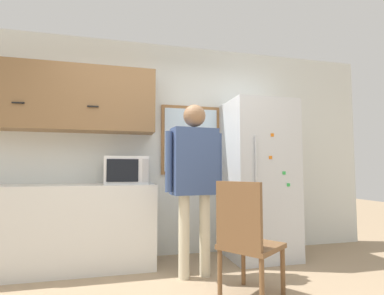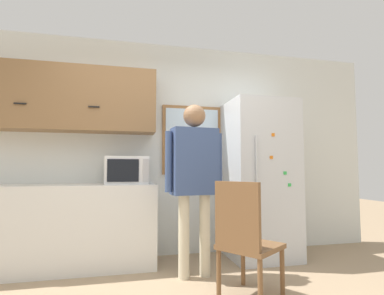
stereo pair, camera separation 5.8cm
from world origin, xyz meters
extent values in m
cube|color=silver|center=(0.00, 1.78, 1.35)|extent=(6.00, 0.06, 2.70)
cube|color=silver|center=(-1.13, 1.46, 0.45)|extent=(2.14, 0.59, 0.91)
cube|color=olive|center=(-1.13, 1.59, 1.88)|extent=(2.14, 0.34, 0.75)
cube|color=black|center=(-1.51, 1.41, 1.77)|extent=(0.12, 0.01, 0.01)
cube|color=black|center=(-0.76, 1.41, 1.77)|extent=(0.12, 0.01, 0.01)
cube|color=white|center=(-0.39, 1.45, 1.06)|extent=(0.47, 0.41, 0.31)
cube|color=black|center=(-0.43, 1.24, 1.06)|extent=(0.33, 0.01, 0.24)
cube|color=#B2B2B2|center=(-0.19, 1.24, 1.06)|extent=(0.07, 0.01, 0.25)
cylinder|color=beige|center=(0.17, 0.92, 0.41)|extent=(0.11, 0.11, 0.82)
cylinder|color=beige|center=(0.39, 0.94, 0.41)|extent=(0.11, 0.11, 0.82)
cube|color=#384C7A|center=(0.28, 0.93, 1.16)|extent=(0.49, 0.27, 0.68)
sphere|color=#8C6647|center=(0.28, 0.93, 1.63)|extent=(0.23, 0.23, 0.23)
cylinder|color=#384C7A|center=(0.01, 0.90, 1.15)|extent=(0.07, 0.07, 0.60)
cylinder|color=#384C7A|center=(0.55, 0.96, 1.15)|extent=(0.07, 0.07, 0.60)
cube|color=silver|center=(1.22, 1.39, 0.96)|extent=(0.78, 0.71, 1.91)
cylinder|color=silver|center=(1.00, 1.01, 1.11)|extent=(0.02, 0.02, 0.67)
cube|color=orange|center=(1.22, 1.03, 1.46)|extent=(0.04, 0.01, 0.04)
cube|color=green|center=(1.36, 1.03, 1.03)|extent=(0.04, 0.01, 0.04)
cube|color=orange|center=(1.19, 1.03, 1.21)|extent=(0.04, 0.01, 0.04)
cube|color=green|center=(1.41, 1.03, 0.90)|extent=(0.04, 0.01, 0.04)
cube|color=brown|center=(0.63, 0.37, 0.42)|extent=(0.62, 0.62, 0.04)
cylinder|color=brown|center=(0.90, 0.33, 0.20)|extent=(0.04, 0.04, 0.40)
cylinder|color=brown|center=(0.68, 0.64, 0.20)|extent=(0.04, 0.04, 0.40)
cylinder|color=brown|center=(0.59, 0.10, 0.20)|extent=(0.04, 0.04, 0.40)
cylinder|color=brown|center=(0.36, 0.41, 0.20)|extent=(0.04, 0.04, 0.40)
cube|color=brown|center=(0.47, 0.25, 0.71)|extent=(0.27, 0.36, 0.53)
cube|color=olive|center=(0.44, 1.74, 1.45)|extent=(0.78, 0.04, 0.90)
cube|color=silver|center=(0.44, 1.72, 1.45)|extent=(0.70, 0.01, 0.82)
camera|label=1|loc=(-0.49, -2.03, 1.08)|focal=28.00mm
camera|label=2|loc=(-0.44, -2.05, 1.08)|focal=28.00mm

